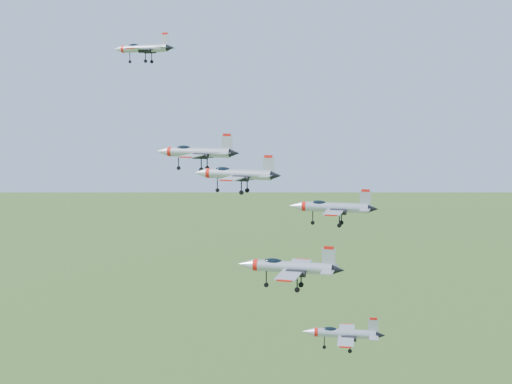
# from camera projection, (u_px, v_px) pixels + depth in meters

# --- Properties ---
(jet_lead) EXTENTS (11.49, 9.72, 3.10)m
(jet_lead) POSITION_uv_depth(u_px,v_px,m) (143.00, 48.00, 118.45)
(jet_lead) COLOR #A5A9B2
(jet_left_high) EXTENTS (12.87, 10.79, 3.45)m
(jet_left_high) POSITION_uv_depth(u_px,v_px,m) (196.00, 152.00, 102.25)
(jet_left_high) COLOR #A5A9B2
(jet_right_high) EXTENTS (11.71, 9.85, 3.14)m
(jet_right_high) POSITION_uv_depth(u_px,v_px,m) (236.00, 174.00, 89.72)
(jet_right_high) COLOR #A5A9B2
(jet_left_low) EXTENTS (13.54, 11.27, 3.62)m
(jet_left_low) POSITION_uv_depth(u_px,v_px,m) (332.00, 207.00, 106.64)
(jet_left_low) COLOR #A5A9B2
(jet_right_low) EXTENTS (13.37, 11.14, 3.57)m
(jet_right_low) POSITION_uv_depth(u_px,v_px,m) (289.00, 267.00, 87.05)
(jet_right_low) COLOR #A5A9B2
(jet_trail) EXTENTS (11.91, 9.79, 3.19)m
(jet_trail) POSITION_uv_depth(u_px,v_px,m) (342.00, 333.00, 102.16)
(jet_trail) COLOR #A5A9B2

